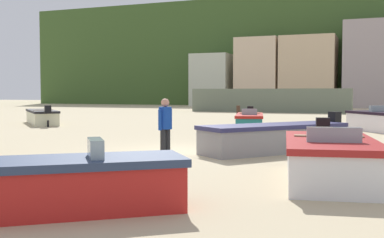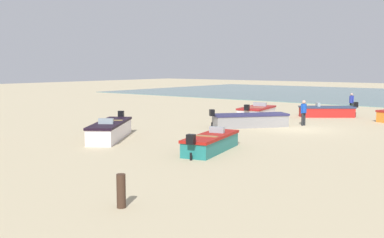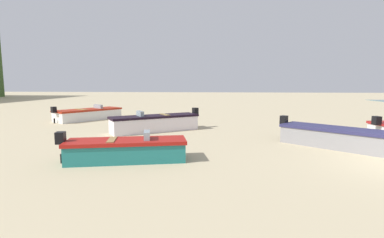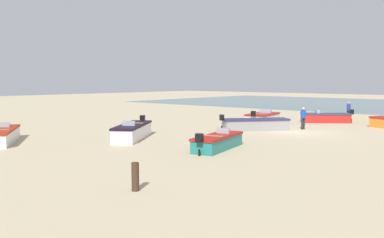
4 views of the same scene
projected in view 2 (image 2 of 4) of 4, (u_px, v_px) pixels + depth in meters
ground_plane at (297, 129)px, 27.48m from camera, size 160.00×160.00×0.00m
boat_white_1 at (110, 130)px, 23.65m from camera, size 3.89×4.84×1.22m
boat_red_3 at (327, 111)px, 33.88m from camera, size 3.94×3.40×1.12m
boat_grey_4 at (250, 120)px, 28.32m from camera, size 4.04×4.54×1.16m
boat_white_7 at (257, 113)px, 32.84m from camera, size 2.36×4.17×1.17m
boat_teal_8 at (211, 143)px, 20.21m from camera, size 2.14×4.39×1.07m
mooring_post_near_water at (121, 191)px, 12.15m from camera, size 0.25×0.25×0.93m
beach_walker_foreground at (351, 101)px, 36.75m from camera, size 0.49×0.47×1.62m
beach_walker_distant at (304, 111)px, 28.94m from camera, size 0.41×0.54×1.62m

